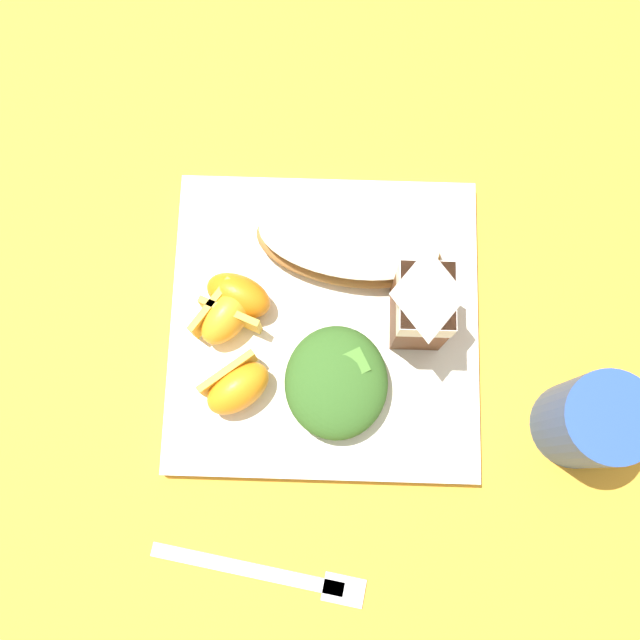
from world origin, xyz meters
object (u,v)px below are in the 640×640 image
orange_wedge_middle (221,318)px  orange_wedge_rear (232,386)px  white_plate (320,324)px  metal_fork (271,575)px  cheesy_pizza_bread (344,243)px  orange_wedge_front (233,297)px  drinking_blue_cup (586,421)px  green_salad_pile (332,382)px  milk_carton (418,304)px

orange_wedge_middle → orange_wedge_rear: (0.06, 0.01, 0.00)m
white_plate → orange_wedge_rear: 0.10m
metal_fork → cheesy_pizza_bread: bearing=169.3°
cheesy_pizza_bread → orange_wedge_rear: (0.13, -0.09, 0.00)m
orange_wedge_front → orange_wedge_middle: size_ratio=0.99×
orange_wedge_front → metal_fork: size_ratio=0.37×
orange_wedge_middle → drinking_blue_cup: 0.33m
green_salad_pile → drinking_blue_cup: (0.03, 0.21, 0.01)m
orange_wedge_rear → drinking_blue_cup: size_ratio=0.74×
white_plate → milk_carton: 0.11m
green_salad_pile → metal_fork: bearing=-16.1°
orange_wedge_middle → milk_carton: bearing=92.6°
white_plate → metal_fork: (0.22, -0.04, -0.01)m
green_salad_pile → orange_wedge_middle: bearing=-118.6°
milk_carton → orange_wedge_front: (-0.01, -0.16, -0.04)m
orange_wedge_rear → metal_fork: 0.17m
cheesy_pizza_bread → orange_wedge_middle: 0.13m
cheesy_pizza_bread → green_salad_pile: bearing=-3.5°
cheesy_pizza_bread → drinking_blue_cup: drinking_blue_cup is taller
green_salad_pile → white_plate: bearing=-168.2°
green_salad_pile → orange_wedge_front: 0.12m
green_salad_pile → drinking_blue_cup: drinking_blue_cup is taller
cheesy_pizza_bread → orange_wedge_middle: bearing=-55.8°
cheesy_pizza_bread → milk_carton: milk_carton is taller
milk_carton → orange_wedge_middle: 0.17m
orange_wedge_middle → orange_wedge_rear: size_ratio=1.00×
white_plate → metal_fork: 0.22m
orange_wedge_middle → white_plate: bearing=91.7°
orange_wedge_rear → white_plate: bearing=130.5°
white_plate → orange_wedge_middle: bearing=-88.3°
orange_wedge_front → drinking_blue_cup: 0.32m
white_plate → drinking_blue_cup: bearing=69.4°
orange_wedge_rear → metal_fork: size_ratio=0.37×
cheesy_pizza_bread → orange_wedge_rear: bearing=-35.0°
milk_carton → drinking_blue_cup: milk_carton is taller
orange_wedge_rear → metal_fork: orange_wedge_rear is taller
cheesy_pizza_bread → drinking_blue_cup: bearing=53.0°
orange_wedge_front → drinking_blue_cup: size_ratio=0.73×
orange_wedge_middle → metal_fork: size_ratio=0.37×
cheesy_pizza_bread → white_plate: bearing=-15.7°
cheesy_pizza_bread → orange_wedge_middle: orange_wedge_middle is taller
orange_wedge_middle → orange_wedge_front: bearing=151.9°
white_plate → metal_fork: white_plate is taller
drinking_blue_cup → green_salad_pile: bearing=-97.5°
orange_wedge_middle → cheesy_pizza_bread: bearing=124.2°
orange_wedge_middle → metal_fork: orange_wedge_middle is taller
white_plate → drinking_blue_cup: drinking_blue_cup is taller
milk_carton → metal_fork: (0.23, -0.12, -0.07)m
orange_wedge_front → drinking_blue_cup: (0.10, 0.30, 0.01)m
green_salad_pile → drinking_blue_cup: bearing=82.5°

